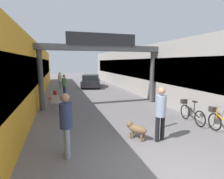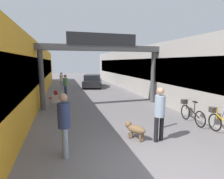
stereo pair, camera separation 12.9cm
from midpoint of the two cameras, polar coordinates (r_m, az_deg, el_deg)
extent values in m
plane|color=slate|center=(4.72, 19.27, -25.13)|extent=(80.00, 80.00, 0.00)
cube|color=gold|center=(14.41, -27.23, 5.17)|extent=(3.00, 26.00, 3.80)
cube|color=black|center=(14.19, -21.38, 6.27)|extent=(0.04, 23.40, 1.52)
cube|color=#9E9993|center=(16.01, 11.70, 6.25)|extent=(3.00, 26.00, 3.80)
cube|color=black|center=(15.36, 6.80, 6.98)|extent=(0.04, 23.40, 1.52)
cylinder|color=#4C4C4F|center=(10.10, -21.70, 2.70)|extent=(0.28, 0.28, 3.23)
cylinder|color=#4C4C4F|center=(11.57, 13.54, 3.81)|extent=(0.28, 0.28, 3.23)
cube|color=#4C4C4F|center=(10.31, -2.93, 13.35)|extent=(7.40, 0.44, 0.33)
cube|color=#232326|center=(10.17, -2.68, 16.17)|extent=(3.96, 0.10, 0.64)
cylinder|color=black|center=(6.06, 14.83, -12.51)|extent=(0.17, 0.17, 0.84)
cylinder|color=black|center=(6.22, 16.43, -12.00)|extent=(0.17, 0.17, 0.84)
cylinder|color=#8C9EB2|center=(5.91, 15.95, -5.26)|extent=(0.41, 0.41, 0.70)
sphere|color=tan|center=(5.81, 16.16, -0.50)|extent=(0.29, 0.29, 0.24)
cylinder|color=#8C9EB2|center=(5.10, -14.21, -16.77)|extent=(0.15, 0.15, 0.83)
cylinder|color=#8C9EB2|center=(5.32, -14.56, -15.68)|extent=(0.15, 0.15, 0.83)
cylinder|color=navy|center=(4.93, -14.73, -8.17)|extent=(0.37, 0.37, 0.69)
sphere|color=tan|center=(4.82, -14.96, -2.56)|extent=(0.26, 0.26, 0.24)
cylinder|color=navy|center=(13.98, -14.75, -0.46)|extent=(0.17, 0.17, 0.78)
cylinder|color=navy|center=(13.75, -14.45, -0.60)|extent=(0.17, 0.17, 0.78)
cylinder|color=#4C7F47|center=(13.77, -14.72, 2.37)|extent=(0.42, 0.42, 0.64)
sphere|color=#8C664C|center=(13.73, -14.79, 4.28)|extent=(0.27, 0.27, 0.22)
cylinder|color=#8C9EB2|center=(18.29, -16.10, 1.59)|extent=(0.19, 0.19, 0.74)
cylinder|color=#8C9EB2|center=(18.09, -15.66, 1.54)|extent=(0.19, 0.19, 0.74)
cylinder|color=silver|center=(18.12, -15.97, 3.69)|extent=(0.47, 0.47, 0.61)
sphere|color=#8C664C|center=(18.09, -16.03, 5.08)|extent=(0.29, 0.29, 0.21)
ellipsoid|color=brown|center=(6.11, 8.53, -12.73)|extent=(0.65, 0.74, 0.28)
sphere|color=brown|center=(6.22, 6.02, -11.30)|extent=(0.33, 0.33, 0.24)
sphere|color=white|center=(6.21, 6.83, -12.45)|extent=(0.23, 0.23, 0.17)
cylinder|color=brown|center=(6.23, 6.33, -14.72)|extent=(0.10, 0.10, 0.22)
cylinder|color=brown|center=(6.37, 7.23, -14.17)|extent=(0.10, 0.10, 0.22)
cylinder|color=brown|center=(6.04, 9.79, -15.59)|extent=(0.10, 0.10, 0.22)
cylinder|color=brown|center=(6.19, 10.64, -15.00)|extent=(0.10, 0.10, 0.22)
torus|color=black|center=(7.85, 30.94, -9.19)|extent=(0.12, 0.67, 0.67)
cylinder|color=gold|center=(7.70, 31.46, -6.61)|extent=(0.04, 0.04, 0.46)
cylinder|color=gray|center=(7.65, 31.61, -4.88)|extent=(0.46, 0.08, 0.03)
cube|color=#332D28|center=(7.83, 30.55, -5.70)|extent=(0.26, 0.23, 0.20)
torus|color=black|center=(8.77, 23.21, -6.79)|extent=(0.12, 0.67, 0.67)
torus|color=black|center=(7.98, 27.22, -8.61)|extent=(0.12, 0.67, 0.67)
cube|color=black|center=(8.32, 25.20, -6.47)|extent=(0.14, 0.94, 0.34)
cylinder|color=black|center=(8.18, 25.78, -5.19)|extent=(0.04, 0.04, 0.42)
cube|color=black|center=(8.13, 25.89, -3.68)|extent=(0.12, 0.23, 0.05)
cylinder|color=black|center=(8.63, 23.58, -4.46)|extent=(0.04, 0.04, 0.46)
cylinder|color=gray|center=(8.59, 23.68, -2.90)|extent=(0.46, 0.08, 0.03)
cube|color=#332D28|center=(8.78, 22.90, -3.67)|extent=(0.26, 0.23, 0.20)
cylinder|color=gray|center=(7.24, 16.14, -8.12)|extent=(0.10, 0.10, 1.05)
sphere|color=gray|center=(7.10, 16.34, -3.83)|extent=(0.10, 0.10, 0.10)
cylinder|color=gray|center=(10.13, -17.29, -5.05)|extent=(0.04, 0.04, 0.45)
cylinder|color=gray|center=(9.97, -15.59, -5.20)|extent=(0.04, 0.04, 0.45)
cylinder|color=gray|center=(9.84, -18.27, -5.50)|extent=(0.04, 0.04, 0.45)
cylinder|color=gray|center=(9.68, -16.54, -5.67)|extent=(0.04, 0.04, 0.45)
cube|color=silver|center=(9.85, -16.99, -3.97)|extent=(0.54, 0.54, 0.04)
cube|color=silver|center=(9.65, -17.57, -2.92)|extent=(0.37, 0.23, 0.40)
cylinder|color=gray|center=(10.91, -18.74, -4.13)|extent=(0.04, 0.04, 0.45)
cylinder|color=gray|center=(11.21, -19.45, -3.82)|extent=(0.04, 0.04, 0.45)
cylinder|color=gray|center=(11.05, -17.13, -3.89)|extent=(0.04, 0.04, 0.45)
cylinder|color=gray|center=(11.35, -17.88, -3.59)|extent=(0.04, 0.04, 0.45)
cube|color=#B2231E|center=(11.08, -18.36, -2.62)|extent=(0.54, 0.54, 0.04)
cube|color=#B2231E|center=(11.11, -17.57, -1.39)|extent=(0.21, 0.38, 0.40)
cube|color=black|center=(18.46, -6.12, 2.30)|extent=(2.67, 4.30, 0.60)
cube|color=#1E2328|center=(18.25, -6.18, 4.04)|extent=(2.06, 2.52, 0.55)
cylinder|color=black|center=(19.98, -8.12, 2.25)|extent=(0.34, 0.63, 0.60)
cylinder|color=black|center=(19.88, -3.55, 2.29)|extent=(0.34, 0.63, 0.60)
cylinder|color=black|center=(17.12, -9.09, 1.11)|extent=(0.34, 0.63, 0.60)
cylinder|color=black|center=(17.01, -3.76, 1.15)|extent=(0.34, 0.63, 0.60)
camera|label=1|loc=(0.06, -89.56, 0.07)|focal=28.00mm
camera|label=2|loc=(0.06, 90.44, -0.07)|focal=28.00mm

